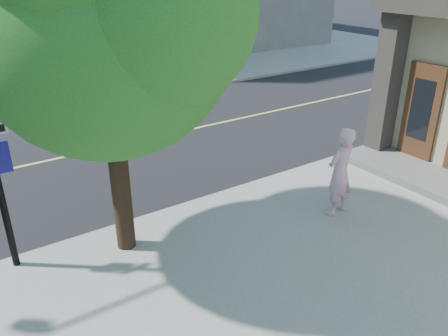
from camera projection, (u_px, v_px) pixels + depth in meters
ground at (21, 259)px, 8.57m from camera, size 140.00×140.00×0.00m
sidewalk_ne at (156, 42)px, 31.62m from camera, size 29.00×25.00×0.12m
man_on_phone at (340, 172)px, 9.53m from camera, size 0.79×0.59×1.98m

